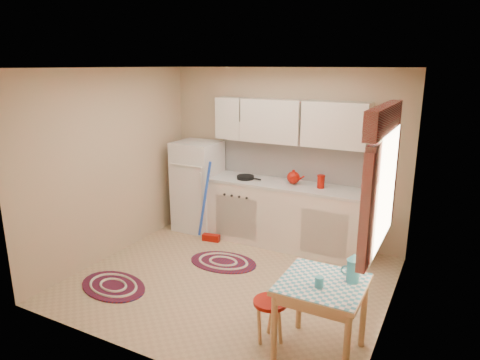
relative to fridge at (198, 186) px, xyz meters
name	(u,v)px	position (x,y,z in m)	size (l,w,h in m)	color
room_shell	(252,149)	(1.44, -1.01, 0.90)	(3.64, 3.60, 2.52)	tan
fridge	(198,186)	(0.00, 0.00, 0.00)	(0.65, 0.60, 1.40)	silver
broom	(210,202)	(0.45, -0.35, -0.10)	(0.28, 0.12, 1.20)	blue
base_cabinets	(284,215)	(1.44, 0.05, -0.26)	(2.25, 0.60, 0.88)	beige
countertop	(285,185)	(1.44, 0.05, 0.20)	(2.27, 0.62, 0.04)	#BCB8B2
frying_pan	(245,177)	(0.83, 0.00, 0.24)	(0.25, 0.25, 0.05)	black
red_kettle	(293,177)	(1.56, 0.05, 0.32)	(0.20, 0.18, 0.20)	#8F0F05
red_canister	(321,182)	(1.95, 0.05, 0.30)	(0.10, 0.10, 0.16)	#8F0F05
table	(320,319)	(2.66, -2.10, -0.34)	(0.72, 0.72, 0.72)	#E2AB71
stool	(270,320)	(2.18, -2.11, -0.49)	(0.32, 0.32, 0.42)	#8F0F05
coffee_pot	(353,268)	(2.88, -1.98, 0.16)	(0.14, 0.12, 0.28)	teal
mug	(319,282)	(2.66, -2.20, 0.07)	(0.07, 0.07, 0.10)	teal
rug_center	(223,262)	(0.96, -0.89, -0.69)	(0.91, 0.61, 0.02)	maroon
rug_left	(113,286)	(0.13, -2.05, -0.69)	(0.91, 0.61, 0.02)	maroon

